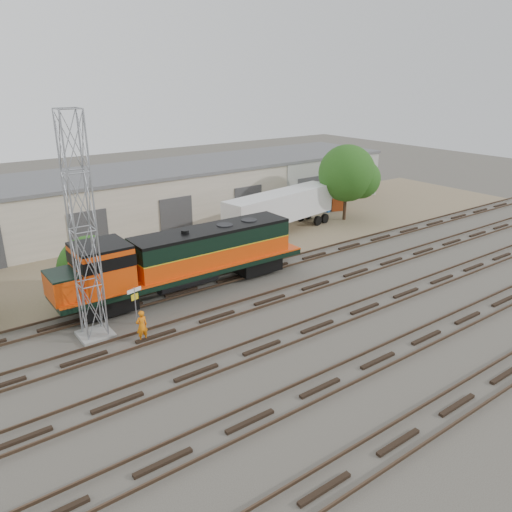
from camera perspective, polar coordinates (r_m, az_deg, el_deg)
ground at (r=31.28m, az=3.26°, el=-6.09°), size 140.00×140.00×0.00m
dirt_strip at (r=43.01m, az=-9.50°, el=1.10°), size 80.00×16.00×0.02m
tracks at (r=29.25m, az=7.02°, el=-8.01°), size 80.00×20.40×0.28m
warehouse at (r=49.33m, az=-13.90°, el=6.43°), size 58.40×10.40×5.30m
locomotive at (r=33.02m, az=-8.45°, el=-0.31°), size 17.43×3.06×4.19m
signal_tower at (r=27.36m, az=-19.14°, el=2.36°), size 1.81×1.81×12.24m
sign_post at (r=29.63m, az=-13.68°, el=-4.77°), size 0.93×0.25×2.30m
worker at (r=28.03m, az=-12.92°, el=-7.80°), size 0.68×0.47×1.81m
semi_trailer at (r=45.80m, az=3.06°, el=5.62°), size 12.58×4.46×3.80m
dumpster_blue at (r=54.24m, az=7.91°, el=5.96°), size 2.04×1.98×1.50m
dumpster_red at (r=54.66m, az=9.07°, el=5.95°), size 1.84×1.77×1.40m
tree_mid at (r=34.10m, az=-17.83°, el=-1.51°), size 4.54×4.32×4.32m
tree_east at (r=50.17m, az=10.73°, el=9.12°), size 5.81×5.54×7.47m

